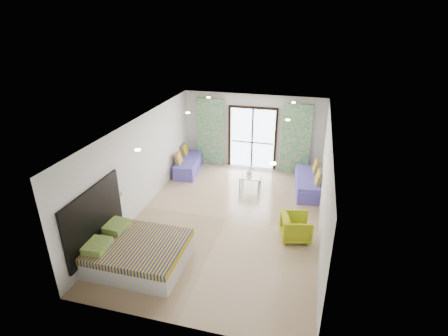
% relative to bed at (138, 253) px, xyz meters
% --- Properties ---
extents(floor, '(5.00, 7.50, 0.01)m').
position_rel_bed_xyz_m(floor, '(1.48, 2.36, -0.30)').
color(floor, '#96795A').
rests_on(floor, ground).
extents(ceiling, '(5.00, 7.50, 0.01)m').
position_rel_bed_xyz_m(ceiling, '(1.48, 2.36, 2.40)').
color(ceiling, silver).
rests_on(ceiling, ground).
extents(wall_back, '(5.00, 0.01, 2.70)m').
position_rel_bed_xyz_m(wall_back, '(1.48, 6.11, 1.05)').
color(wall_back, silver).
rests_on(wall_back, ground).
extents(wall_front, '(5.00, 0.01, 2.70)m').
position_rel_bed_xyz_m(wall_front, '(1.48, -1.39, 1.05)').
color(wall_front, silver).
rests_on(wall_front, ground).
extents(wall_left, '(0.01, 7.50, 2.70)m').
position_rel_bed_xyz_m(wall_left, '(-1.02, 2.36, 1.05)').
color(wall_left, silver).
rests_on(wall_left, ground).
extents(wall_right, '(0.01, 7.50, 2.70)m').
position_rel_bed_xyz_m(wall_right, '(3.98, 2.36, 1.05)').
color(wall_right, silver).
rests_on(wall_right, ground).
extents(balcony_door, '(1.76, 0.08, 2.28)m').
position_rel_bed_xyz_m(balcony_door, '(1.48, 6.08, 0.96)').
color(balcony_door, black).
rests_on(balcony_door, floor).
extents(balcony_rail, '(1.52, 0.03, 0.04)m').
position_rel_bed_xyz_m(balcony_rail, '(1.48, 6.09, 0.65)').
color(balcony_rail, '#595451').
rests_on(balcony_rail, balcony_door).
extents(curtain_left, '(1.00, 0.10, 2.50)m').
position_rel_bed_xyz_m(curtain_left, '(-0.07, 5.93, 0.95)').
color(curtain_left, silver).
rests_on(curtain_left, floor).
extents(curtain_right, '(1.00, 0.10, 2.50)m').
position_rel_bed_xyz_m(curtain_right, '(3.03, 5.93, 0.95)').
color(curtain_right, silver).
rests_on(curtain_right, floor).
extents(downlight_a, '(0.12, 0.12, 0.02)m').
position_rel_bed_xyz_m(downlight_a, '(0.08, 0.36, 2.37)').
color(downlight_a, '#FFE0B2').
rests_on(downlight_a, ceiling).
extents(downlight_b, '(0.12, 0.12, 0.02)m').
position_rel_bed_xyz_m(downlight_b, '(2.88, 0.36, 2.37)').
color(downlight_b, '#FFE0B2').
rests_on(downlight_b, ceiling).
extents(downlight_c, '(0.12, 0.12, 0.02)m').
position_rel_bed_xyz_m(downlight_c, '(0.08, 3.36, 2.37)').
color(downlight_c, '#FFE0B2').
rests_on(downlight_c, ceiling).
extents(downlight_d, '(0.12, 0.12, 0.02)m').
position_rel_bed_xyz_m(downlight_d, '(2.88, 3.36, 2.37)').
color(downlight_d, '#FFE0B2').
rests_on(downlight_d, ceiling).
extents(downlight_e, '(0.12, 0.12, 0.02)m').
position_rel_bed_xyz_m(downlight_e, '(0.08, 5.36, 2.37)').
color(downlight_e, '#FFE0B2').
rests_on(downlight_e, ceiling).
extents(downlight_f, '(0.12, 0.12, 0.02)m').
position_rel_bed_xyz_m(downlight_f, '(2.88, 5.36, 2.37)').
color(downlight_f, '#FFE0B2').
rests_on(downlight_f, ceiling).
extents(headboard, '(0.06, 2.10, 1.50)m').
position_rel_bed_xyz_m(headboard, '(-0.98, 0.00, 0.75)').
color(headboard, black).
rests_on(headboard, floor).
extents(switch_plate, '(0.02, 0.10, 0.10)m').
position_rel_bed_xyz_m(switch_plate, '(-0.99, 1.25, 0.75)').
color(switch_plate, silver).
rests_on(switch_plate, wall_left).
extents(bed, '(2.08, 1.70, 0.72)m').
position_rel_bed_xyz_m(bed, '(0.00, 0.00, 0.00)').
color(bed, silver).
rests_on(bed, floor).
extents(daybed_left, '(0.89, 1.84, 0.88)m').
position_rel_bed_xyz_m(daybed_left, '(-0.64, 5.07, -0.03)').
color(daybed_left, '#5148AC').
rests_on(daybed_left, floor).
extents(daybed_right, '(0.93, 1.95, 0.93)m').
position_rel_bed_xyz_m(daybed_right, '(3.60, 4.61, -0.01)').
color(daybed_right, '#5148AC').
rests_on(daybed_right, floor).
extents(coffee_table, '(0.73, 0.73, 0.80)m').
position_rel_bed_xyz_m(coffee_table, '(1.77, 4.36, 0.11)').
color(coffee_table, silver).
rests_on(coffee_table, floor).
extents(vase, '(0.24, 0.25, 0.19)m').
position_rel_bed_xyz_m(vase, '(1.72, 4.36, 0.25)').
color(vase, white).
rests_on(vase, coffee_table).
extents(armchair, '(0.81, 0.84, 0.73)m').
position_rel_bed_xyz_m(armchair, '(3.40, 1.90, 0.06)').
color(armchair, '#A7B016').
rests_on(armchair, floor).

